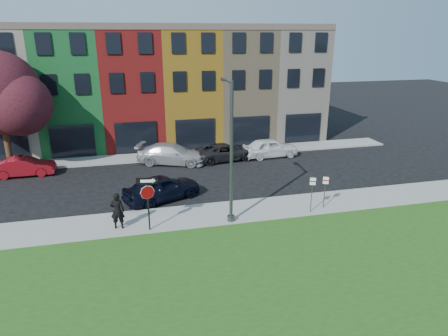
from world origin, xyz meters
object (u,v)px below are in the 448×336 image
object	(u,v)px
stop_sign	(147,193)
sedan_near	(162,188)
street_lamp	(231,153)
man	(117,211)

from	to	relation	value
stop_sign	sedan_near	world-z (taller)	stop_sign
stop_sign	street_lamp	bearing A→B (deg)	12.78
stop_sign	street_lamp	xyz separation A→B (m)	(4.35, 0.24, 1.71)
man	sedan_near	distance (m)	4.32
stop_sign	street_lamp	distance (m)	4.68
stop_sign	man	xyz separation A→B (m)	(-1.55, 0.58, -1.06)
stop_sign	man	size ratio (longest dim) A/B	1.46
street_lamp	stop_sign	bearing A→B (deg)	-173.61
stop_sign	sedan_near	bearing A→B (deg)	85.26
man	sedan_near	world-z (taller)	man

